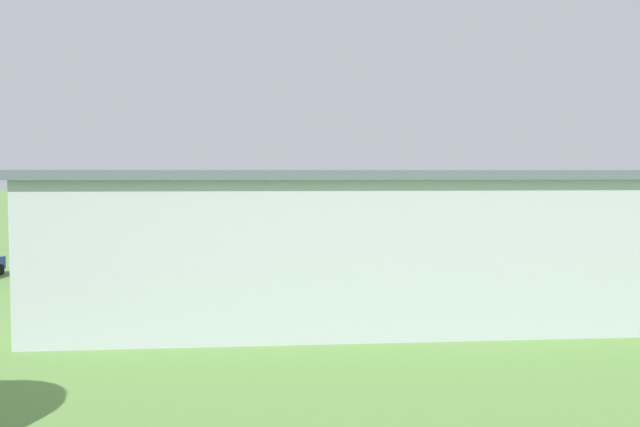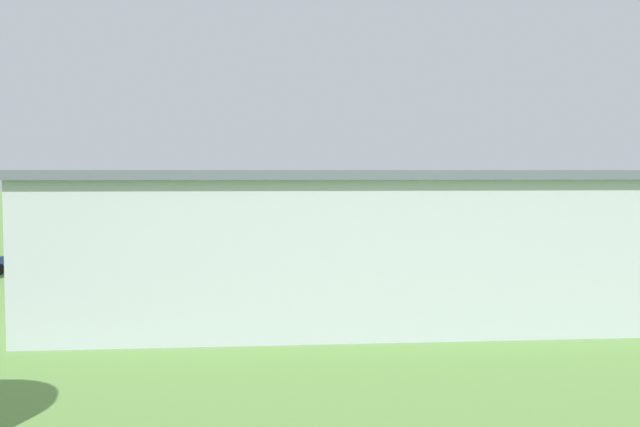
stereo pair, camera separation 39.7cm
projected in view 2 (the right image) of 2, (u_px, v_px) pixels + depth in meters
The scene contains 7 objects.
ground_plane at pixel (302, 242), 63.65m from camera, with size 400.00×400.00×0.00m, color #608C42.
hangar at pixel (359, 238), 33.20m from camera, with size 28.49×17.01×6.36m.
biplane at pixel (310, 195), 66.31m from camera, with size 7.87×7.56×3.99m.
car_white at pixel (98, 262), 42.62m from camera, with size 2.11×4.17×1.69m.
person_watching_takeoff at pixel (518, 259), 44.54m from camera, with size 0.43×0.43×1.64m.
person_beside_truck at pixel (152, 254), 46.76m from camera, with size 0.44×0.44×1.69m.
windsock at pixel (84, 189), 67.00m from camera, with size 1.47×1.21×5.31m.
Camera 2 is at (7.04, 63.02, 6.28)m, focal length 39.58 mm.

